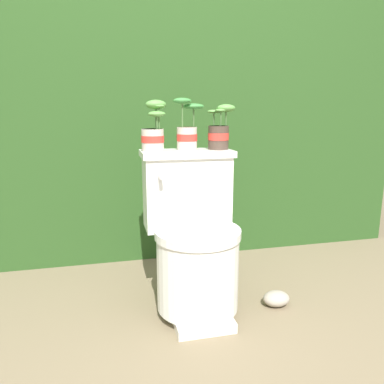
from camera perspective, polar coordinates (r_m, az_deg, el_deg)
ground_plane at (r=1.80m, az=-1.69°, el=-18.15°), size 12.00×12.00×0.00m
hedge_backdrop at (r=2.71m, az=-6.91°, el=10.32°), size 3.22×0.97×1.64m
toilet at (r=1.73m, az=0.26°, el=-7.50°), size 0.43×0.51×0.73m
potted_plant_left at (r=1.74m, az=-5.90°, el=9.01°), size 0.12×0.11×0.23m
potted_plant_midleft at (r=1.78m, az=-0.72°, el=9.22°), size 0.15×0.11×0.24m
potted_plant_middle at (r=1.82m, az=4.16°, el=9.09°), size 0.13×0.10×0.21m
garden_stone at (r=1.90m, az=12.71°, el=-15.56°), size 0.13×0.10×0.07m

